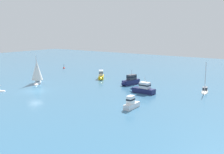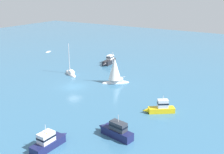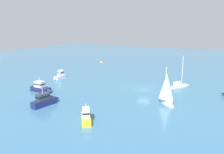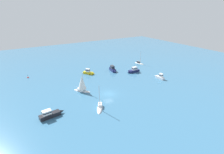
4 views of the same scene
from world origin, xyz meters
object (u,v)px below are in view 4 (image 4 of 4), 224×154
Objects in this scene: powerboat at (113,69)px; powerboat_1 at (160,77)px; yacht at (100,108)px; launch_1 at (134,70)px; ketch at (139,63)px; yacht_1 at (82,85)px; launch at (89,72)px; channel_buoy at (28,78)px; motor_cruiser at (50,114)px.

powerboat reaches higher than powerboat_1.
launch_1 is at bearing 157.23° from yacht.
yacht_1 is at bearing -83.64° from ketch.
ketch is 1.15× the size of launch_1.
powerboat reaches higher than launch.
powerboat is at bearing 30.81° from powerboat_1.
powerboat is (-2.44, 15.72, 0.72)m from ketch.
launch is at bearing -110.91° from channel_buoy.
yacht is (-24.93, 33.39, -0.03)m from ketch.
powerboat_1 reaches higher than channel_buoy.
ketch is 12.22m from launch_1.
launch is at bearing -165.99° from yacht.
launch_1 reaches higher than motor_cruiser.
launch reaches higher than channel_buoy.
launch is at bearing -104.67° from ketch.
powerboat_1 is at bearing -31.87° from ketch.
yacht is 12.04m from motor_cruiser.
channel_buoy is at bearing 85.23° from motor_cruiser.
motor_cruiser is (2.57, 11.75, 0.67)m from yacht.
yacht_1 is 1.13× the size of motor_cruiser.
yacht is 1.06× the size of yacht_1.
yacht reaches higher than powerboat.
launch_1 is at bearing 59.29° from powerboat.
powerboat_1 is at bearing 40.67° from yacht_1.
channel_buoy is at bearing -114.79° from ketch.
launch_1 reaches higher than channel_buoy.
launch is 22.26m from channel_buoy.
ketch is 1.45× the size of powerboat_1.
powerboat is at bearing 173.72° from yacht.
yacht_1 is (-13.04, 7.98, 1.51)m from launch.
channel_buoy is at bearing -20.71° from launch_1.
powerboat is at bearing 27.22° from motor_cruiser.
ketch is 1.13× the size of powerboat.
yacht is at bearing -54.43° from launch.
ketch is 46.86m from channel_buoy.
yacht_1 is (-13.41, 33.45, 2.12)m from ketch.
powerboat_1 is 0.60× the size of yacht.
launch_1 is 0.92× the size of motor_cruiser.
yacht_1 is at bearing -68.01° from launch.
launch is 0.83× the size of launch_1.
yacht is 34.96m from channel_buoy.
ketch is at bearing 72.15° from yacht_1.
yacht_1 is (-10.97, 17.73, 1.41)m from powerboat.
channel_buoy is at bearing 171.69° from yacht_1.
launch_1 is 24.79m from yacht_1.
powerboat reaches higher than motor_cruiser.
yacht is at bearing -19.21° from motor_cruiser.
launch_1 reaches higher than launch.
motor_cruiser is at bearing -92.23° from yacht_1.
yacht is (-17.07, 24.06, -0.69)m from launch_1.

